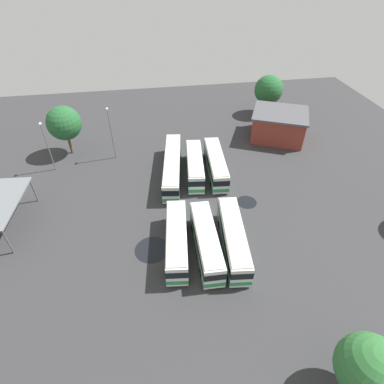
% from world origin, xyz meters
% --- Properties ---
extents(ground_plane, '(95.18, 95.18, 0.00)m').
position_xyz_m(ground_plane, '(0.00, 0.00, 0.00)').
color(ground_plane, '#333335').
extents(bus_row0_slot0, '(12.11, 3.76, 3.41)m').
position_xyz_m(bus_row0_slot0, '(-8.25, -2.65, 1.80)').
color(bus_row0_slot0, silver).
rests_on(bus_row0_slot0, ground_plane).
extents(bus_row0_slot1, '(11.32, 2.74, 3.41)m').
position_xyz_m(bus_row0_slot1, '(-8.22, 0.71, 1.80)').
color(bus_row0_slot1, silver).
rests_on(bus_row0_slot1, ground_plane).
extents(bus_row0_slot2, '(11.31, 3.73, 3.41)m').
position_xyz_m(bus_row0_slot2, '(-7.40, 4.20, 1.80)').
color(bus_row0_slot2, silver).
rests_on(bus_row0_slot2, ground_plane).
extents(bus_row1_slot0, '(12.08, 3.36, 3.41)m').
position_xyz_m(bus_row1_slot0, '(7.85, -4.07, 1.80)').
color(bus_row1_slot0, silver).
rests_on(bus_row1_slot0, ground_plane).
extents(bus_row1_slot1, '(11.37, 3.74, 3.41)m').
position_xyz_m(bus_row1_slot1, '(7.94, -0.64, 1.80)').
color(bus_row1_slot1, silver).
rests_on(bus_row1_slot1, ground_plane).
extents(bus_row1_slot2, '(15.48, 4.64, 3.41)m').
position_xyz_m(bus_row1_slot2, '(8.36, 2.96, 1.81)').
color(bus_row1_slot2, silver).
rests_on(bus_row1_slot2, ground_plane).
extents(depot_building, '(12.14, 12.71, 5.21)m').
position_xyz_m(depot_building, '(17.64, -18.54, 2.63)').
color(depot_building, maroon).
rests_on(depot_building, ground_plane).
extents(lamp_post_mid_lot, '(0.56, 0.28, 9.27)m').
position_xyz_m(lamp_post_mid_lot, '(15.18, 12.33, 5.06)').
color(lamp_post_mid_lot, slate).
rests_on(lamp_post_mid_lot, ground_plane).
extents(lamp_post_by_building, '(0.56, 0.28, 8.53)m').
position_xyz_m(lamp_post_by_building, '(13.08, 22.26, 4.68)').
color(lamp_post_by_building, slate).
rests_on(lamp_post_by_building, ground_plane).
extents(tree_north_edge, '(5.32, 5.32, 7.12)m').
position_xyz_m(tree_north_edge, '(-25.25, -8.67, 4.46)').
color(tree_north_edge, brown).
rests_on(tree_north_edge, ground_plane).
extents(tree_northwest, '(5.79, 5.79, 8.77)m').
position_xyz_m(tree_northwest, '(18.13, 20.20, 5.86)').
color(tree_northwest, brown).
rests_on(tree_northwest, ground_plane).
extents(tree_west_edge, '(5.99, 5.99, 8.37)m').
position_xyz_m(tree_west_edge, '(28.18, -19.98, 5.36)').
color(tree_west_edge, brown).
rests_on(tree_west_edge, ground_plane).
extents(puddle_back_corner, '(4.34, 4.34, 0.01)m').
position_xyz_m(puddle_back_corner, '(-6.95, 7.30, 0.00)').
color(puddle_back_corner, black).
rests_on(puddle_back_corner, ground_plane).
extents(puddle_front_lane, '(2.97, 2.97, 0.01)m').
position_xyz_m(puddle_front_lane, '(-0.17, -7.05, 0.00)').
color(puddle_front_lane, black).
rests_on(puddle_front_lane, ground_plane).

